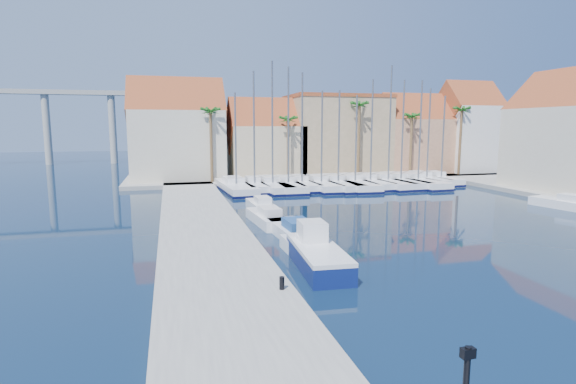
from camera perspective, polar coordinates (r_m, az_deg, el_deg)
The scene contains 35 objects.
ground at distance 20.30m, azimuth 20.44°, elevation -14.03°, with size 260.00×260.00×0.00m, color black.
quay_west at distance 29.69m, azimuth -10.29°, elevation -6.00°, with size 6.00×77.00×0.50m, color gray.
shore_north at distance 67.04m, azimuth 3.66°, elevation 2.13°, with size 54.00×16.00×0.50m, color gray.
bollard at distance 19.94m, azimuth -0.78°, elevation -11.49°, with size 0.23×0.23×0.57m, color black.
fishing_boat at distance 24.45m, azimuth 3.71°, elevation -7.77°, with size 2.61×6.67×2.29m.
motorboat_west_0 at distance 26.10m, azimuth 2.39°, elevation -7.29°, with size 1.87×5.45×1.40m.
motorboat_west_1 at distance 30.56m, azimuth 0.84°, elevation -4.95°, with size 2.50×6.94×1.40m.
motorboat_west_2 at distance 34.97m, azimuth -2.59°, elevation -3.24°, with size 2.42×6.24×1.40m.
motorboat_west_3 at distance 40.06m, azimuth -3.39°, elevation -1.75°, with size 1.92×5.48×1.40m.
motorboat_east_1 at distance 48.53m, azimuth 31.88°, elevation -1.23°, with size 3.12×6.42×1.40m.
sailboat_0 at distance 52.38m, azimuth -6.73°, elevation 0.66°, with size 3.83×11.53×11.23m.
sailboat_1 at distance 52.79m, azimuth -4.35°, elevation 0.85°, with size 2.27×8.37×13.66m.
sailboat_2 at distance 53.05m, azimuth -2.16°, elevation 0.86°, with size 3.68×10.90×14.80m.
sailboat_3 at distance 53.18m, azimuth -0.09°, elevation 0.89°, with size 3.12×10.43×14.17m.
sailboat_4 at distance 54.23m, azimuth 1.59°, elevation 1.04°, with size 2.89×9.51×13.65m.
sailboat_5 at distance 54.20m, azimuth 4.05°, elevation 0.97°, with size 2.74×10.23×11.59m.
sailboat_6 at distance 54.91m, azimuth 6.09°, elevation 1.04°, with size 3.79×11.20×11.69m.
sailboat_7 at distance 55.84m, azimuth 8.29°, elevation 1.10°, with size 3.96×12.08×11.17m.
sailboat_8 at distance 56.80m, azimuth 10.15°, elevation 1.22°, with size 3.02×10.21×13.07m.
sailboat_9 at distance 57.48m, azimuth 12.28°, elevation 1.26°, with size 3.44×10.94×14.71m.
sailboat_10 at distance 58.68m, azimuth 13.80°, elevation 1.32°, with size 3.60×11.47×13.10m.
sailboat_11 at distance 59.14m, azimuth 15.83°, elevation 1.30°, with size 3.46×11.59×13.05m.
sailboat_12 at distance 61.48m, azimuth 16.89°, elevation 1.53°, with size 3.19×9.53×12.26m.
sailboat_13 at distance 62.34m, azimuth 18.62°, elevation 1.56°, with size 2.34×8.11×11.35m.
building_0 at distance 62.21m, azimuth -13.87°, elevation 7.21°, with size 12.30×9.00×13.50m.
building_1 at distance 63.61m, azimuth -2.90°, elevation 6.36°, with size 10.30×8.00×11.00m.
building_2 at distance 67.66m, azimuth 6.14°, elevation 7.26°, with size 14.20×10.20×11.50m.
building_3 at distance 71.95m, azimuth 15.45°, elevation 6.75°, with size 10.30×8.00×12.00m.
building_4 at distance 76.04m, azimuth 21.79°, elevation 7.37°, with size 8.30×8.00×14.00m.
palm_0 at distance 57.44m, azimuth -9.82°, elevation 9.80°, with size 2.60×2.60×10.15m.
palm_1 at distance 59.17m, azimuth 0.01°, elevation 8.96°, with size 2.60×2.60×9.15m.
palm_2 at distance 62.52m, azimuth 9.06°, elevation 10.56°, with size 2.60×2.60×11.15m.
palm_3 at distance 66.11m, azimuth 15.47°, elevation 9.02°, with size 2.60×2.60×9.65m.
palm_4 at distance 70.48m, azimuth 21.21°, elevation 9.46°, with size 2.60×2.60×10.65m.
viaduct at distance 101.17m, azimuth -31.23°, elevation 8.73°, with size 48.00×2.20×14.45m.
Camera 1 is at (-11.13, -15.20, 7.57)m, focal length 28.00 mm.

